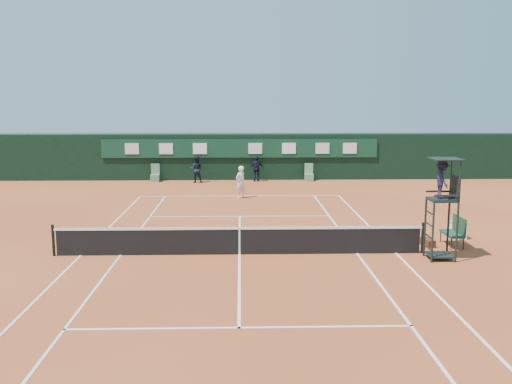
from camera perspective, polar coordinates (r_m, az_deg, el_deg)
ground at (r=19.95m, az=-1.66°, el=-6.26°), size 90.00×90.00×0.00m
court_lines at (r=19.95m, az=-1.66°, el=-6.24°), size 11.05×23.85×0.01m
tennis_net at (r=19.82m, az=-1.66°, el=-4.84°), size 12.90×0.10×1.10m
back_wall at (r=38.14m, az=-1.61°, el=3.60°), size 40.00×1.65×3.00m
linesman_chair_left at (r=37.45m, az=-10.06°, el=1.52°), size 0.55×0.50×1.15m
linesman_chair_right at (r=37.30m, az=5.32°, el=1.59°), size 0.55×0.50×1.15m
umpire_chair at (r=19.84m, az=18.17°, el=0.45°), size 0.96×0.95×3.42m
player_bench at (r=22.19m, az=19.30°, el=-3.59°), size 0.55×1.20×1.10m
tennis_bag at (r=21.94m, az=16.76°, el=-4.85°), size 0.43×0.75×0.27m
cooler at (r=23.44m, az=19.51°, el=-3.60°), size 0.57×0.57×0.65m
tennis_ball at (r=28.09m, az=1.28°, el=-1.56°), size 0.06×0.06×0.06m
player at (r=30.80m, az=-1.56°, el=1.01°), size 0.75×0.74×1.75m
ball_kid_left at (r=36.63m, az=-5.99°, el=2.28°), size 0.83×0.65×1.71m
ball_kid_right at (r=36.88m, az=0.08°, el=2.33°), size 1.02×0.57×1.64m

